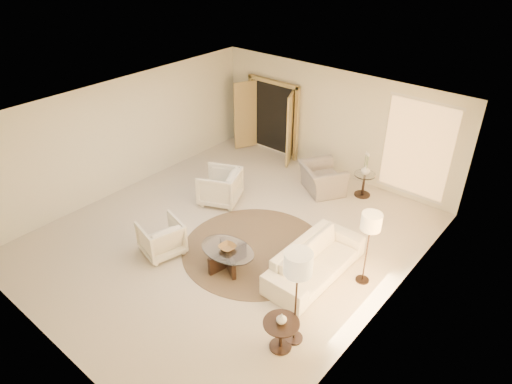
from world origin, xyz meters
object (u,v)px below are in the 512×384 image
Objects in this scene: accent_chair at (322,174)px; side_vase at (366,170)px; end_table at (281,330)px; side_table at (364,182)px; armchair_right at (161,236)px; bowl at (227,247)px; end_vase at (282,319)px; sofa at (316,261)px; coffee_table at (228,255)px; floor_lamp_near at (371,225)px; armchair_left at (220,185)px; floor_lamp_far at (298,268)px.

accent_chair reaches higher than side_vase.
side_table reaches higher than end_table.
bowl is at bearing 126.28° from armchair_right.
side_vase is (-1.30, 5.08, 0.08)m from end_vase.
sofa is 1.48× the size of coffee_table.
side_table is 3.34m from floor_lamp_near.
coffee_table is (-1.45, -0.91, -0.06)m from sofa.
end_vase is (1.30, -5.08, 0.28)m from side_table.
accent_chair is 1.04m from side_table.
armchair_right reaches higher than end_table.
armchair_left is 3.83× the size of side_vase.
end_vase is at bearing 149.09° from accent_chair.
end_vase is 5.24m from side_vase.
end_table is 2.42× the size of side_vase.
floor_lamp_near reaches higher than bowl.
end_table is 0.38× the size of floor_lamp_near.
accent_chair is 6.15× the size of end_vase.
floor_lamp_near is 3.26m from side_vase.
end_table is at bearing -24.48° from bowl.
end_vase is (-0.24, -2.27, -0.66)m from floor_lamp_near.
side_vase is at bearing 170.87° from armchair_right.
end_vase is (3.36, -0.38, 0.23)m from armchair_right.
sofa is 2.12× the size of accent_chair.
accent_chair is 1.06m from side_vase.
armchair_left reaches higher than side_vase.
side_table is (0.92, 0.47, -0.11)m from accent_chair.
floor_lamp_far reaches higher than end_vase.
sofa is 13.01× the size of end_vase.
coffee_table is (0.20, -3.69, -0.20)m from accent_chair.
floor_lamp_far reaches higher than side_vase.
floor_lamp_far reaches higher than floor_lamp_near.
side_vase reaches higher than coffee_table.
armchair_right is 1.45m from bowl.
floor_lamp_near reaches higher than side_table.
end_table is 5.24m from side_table.
bowl is at bearing 162.82° from floor_lamp_far.
end_table is 2.46m from floor_lamp_near.
armchair_left reaches higher than end_table.
floor_lamp_near is (0.80, 0.44, 0.96)m from sofa.
armchair_right is at bearing 173.53° from end_table.
accent_chair is at bearing 93.16° from coffee_table.
accent_chair is at bearing -152.92° from side_table.
sofa is at bearing 52.87° from armchair_left.
coffee_table is 2.65× the size of end_table.
bowl is (-0.72, -4.16, 0.11)m from side_table.
armchair_right reaches higher than bowl.
floor_lamp_near reaches higher than accent_chair.
floor_lamp_far is 0.93m from end_vase.
sofa is 2.83× the size of armchair_right.
side_table reaches higher than coffee_table.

